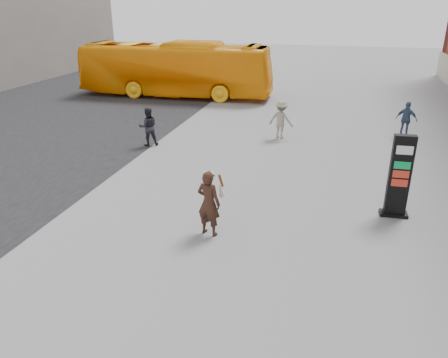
% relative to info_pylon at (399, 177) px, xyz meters
% --- Properties ---
extents(ground, '(100.00, 100.00, 0.00)m').
position_rel_info_pylon_xyz_m(ground, '(-3.92, -1.51, -1.15)').
color(ground, '#9E9EA3').
extents(info_pylon, '(0.75, 0.40, 2.30)m').
position_rel_info_pylon_xyz_m(info_pylon, '(0.00, 0.00, 0.00)').
color(info_pylon, black).
rests_on(info_pylon, ground).
extents(woman, '(0.75, 0.71, 1.71)m').
position_rel_info_pylon_xyz_m(woman, '(-4.61, -2.27, -0.27)').
color(woman, black).
rests_on(woman, ground).
extents(bus, '(11.69, 3.07, 3.23)m').
position_rel_info_pylon_xyz_m(bus, '(-11.48, 13.61, 0.47)').
color(bus, '#FFA90E').
rests_on(bus, road).
extents(pedestrian_a, '(0.95, 0.89, 1.55)m').
position_rel_info_pylon_xyz_m(pedestrian_a, '(-9.07, 4.07, -0.37)').
color(pedestrian_a, '#222029').
rests_on(pedestrian_a, ground).
extents(pedestrian_b, '(1.15, 0.80, 1.62)m').
position_rel_info_pylon_xyz_m(pedestrian_b, '(-4.05, 6.45, -0.34)').
color(pedestrian_b, gray).
rests_on(pedestrian_b, ground).
extents(pedestrian_c, '(0.96, 0.63, 1.51)m').
position_rel_info_pylon_xyz_m(pedestrian_c, '(1.12, 8.08, -0.39)').
color(pedestrian_c, '#384E69').
rests_on(pedestrian_c, ground).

